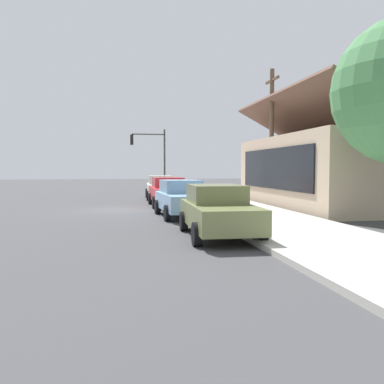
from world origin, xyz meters
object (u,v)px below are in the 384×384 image
(car_skyblue, at_px, (182,198))
(fire_hydrant_red, at_px, (232,210))
(car_ivory, at_px, (160,187))
(utility_pole_wooden, at_px, (272,135))
(car_cherry, at_px, (169,191))
(car_olive, at_px, (218,210))
(traffic_light_main, at_px, (151,151))

(car_skyblue, relative_size, fire_hydrant_red, 6.22)
(car_ivory, height_order, utility_pole_wooden, utility_pole_wooden)
(car_cherry, bearing_deg, car_olive, 1.20)
(car_olive, relative_size, utility_pole_wooden, 0.61)
(car_olive, distance_m, utility_pole_wooden, 11.17)
(car_skyblue, bearing_deg, car_cherry, 176.74)
(traffic_light_main, height_order, fire_hydrant_red, traffic_light_main)
(car_ivory, xyz_separation_m, car_olive, (16.00, 0.14, 0.00))
(car_ivory, relative_size, fire_hydrant_red, 6.65)
(car_skyblue, distance_m, fire_hydrant_red, 2.85)
(car_ivory, relative_size, traffic_light_main, 0.91)
(traffic_light_main, relative_size, utility_pole_wooden, 0.69)
(car_cherry, bearing_deg, traffic_light_main, -179.47)
(car_skyblue, xyz_separation_m, traffic_light_main, (-15.46, -0.07, 2.68))
(car_cherry, xyz_separation_m, fire_hydrant_red, (7.54, 1.54, -0.32))
(car_cherry, relative_size, car_skyblue, 0.98)
(car_olive, bearing_deg, car_ivory, -177.73)
(car_olive, bearing_deg, car_skyblue, -175.19)
(car_skyblue, bearing_deg, fire_hydrant_red, 31.29)
(car_ivory, distance_m, utility_pole_wooden, 9.16)
(car_cherry, bearing_deg, utility_pole_wooden, 77.14)
(fire_hydrant_red, bearing_deg, car_skyblue, -145.94)
(car_ivory, relative_size, car_olive, 1.04)
(traffic_light_main, bearing_deg, utility_pole_wooden, 26.16)
(car_skyblue, relative_size, car_olive, 0.97)
(car_skyblue, distance_m, utility_pole_wooden, 7.51)
(car_cherry, height_order, utility_pole_wooden, utility_pole_wooden)
(car_olive, bearing_deg, traffic_light_main, -177.26)
(car_olive, xyz_separation_m, fire_hydrant_red, (-3.04, 1.30, -0.32))
(car_cherry, xyz_separation_m, traffic_light_main, (-10.27, -0.12, 2.68))
(car_cherry, relative_size, utility_pole_wooden, 0.58)
(car_olive, height_order, traffic_light_main, traffic_light_main)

